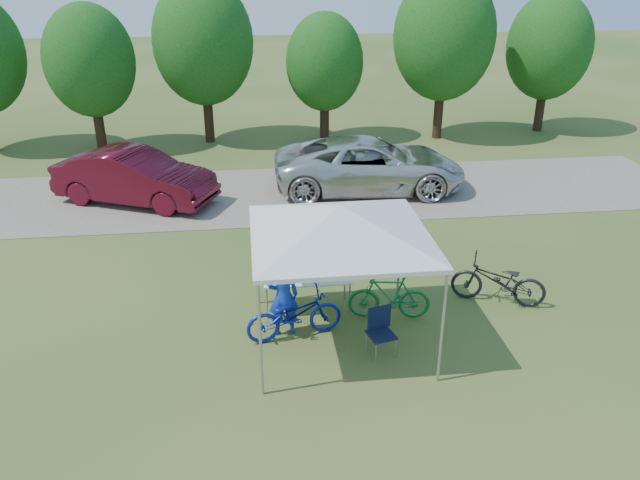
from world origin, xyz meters
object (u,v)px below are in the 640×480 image
Objects in this scene: cyclist at (283,296)px; bike_blue at (294,315)px; cooler at (293,270)px; bike_green at (389,296)px; bike_dark at (498,281)px; minivan at (369,165)px; sedan at (135,177)px; folding_chair at (380,327)px; folding_table at (307,279)px.

cyclist reaches higher than bike_blue.
cooler reaches higher than bike_green.
cyclist is 4.57m from bike_dark.
bike_blue is at bearing -56.67° from bike_dark.
sedan is at bearing 95.81° from minivan.
bike_green reaches higher than bike_blue.
folding_chair is 0.46× the size of bike_dark.
bike_blue is at bearing 135.80° from cyclist.
cyclist is 0.99× the size of bike_green.
sedan is (-4.37, 6.63, 0.11)m from folding_table.
bike_green is 0.28× the size of minivan.
cyclist is (-0.27, -0.88, -0.09)m from cooler.
bike_dark is 0.33× the size of minivan.
cooler is at bearing -180.00° from folding_table.
minivan is (3.15, 7.76, 0.02)m from cyclist.
cyclist is 0.84× the size of bike_dark.
bike_dark is 7.26m from minivan.
folding_table is at bearing 109.90° from folding_chair.
minivan reaches higher than bike_green.
cooler is 0.25× the size of bike_dark.
bike_green is 9.34m from sedan.
cooler reaches higher than folding_chair.
folding_chair is at bearing -125.56° from bike_blue.
sedan is (-4.03, 7.65, 0.31)m from bike_blue.
bike_green reaches higher than folding_chair.
folding_chair is (1.17, -1.70, -0.16)m from folding_table.
folding_chair is 0.55× the size of cyclist.
bike_blue is 1.13× the size of bike_green.
bike_green is at bearing -177.06° from cyclist.
bike_blue is 0.39× the size of sedan.
cooler is at bearing -70.23° from bike_dark.
minivan is at bearing -117.91° from cyclist.
minivan reaches higher than folding_table.
bike_blue is (0.19, -0.15, -0.32)m from cyclist.
bike_green is at bearing 55.17° from folding_chair.
cyclist reaches higher than bike_green.
cooler is 1.98m from bike_green.
bike_dark reaches higher than bike_blue.
cooler is 1.11m from bike_blue.
cooler is 0.92m from cyclist.
folding_chair is 2.26m from cooler.
minivan reaches higher than folding_chair.
cyclist is at bearing -58.98° from bike_dark.
folding_table is at bearing -127.20° from cyclist.
bike_green is at bearing 175.84° from minivan.
cooler is 7.80m from sedan.
bike_dark reaches higher than folding_table.
cooler is 0.10× the size of sedan.
cooler is at bearing 115.61° from folding_chair.
bike_dark is 10.82m from sedan.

